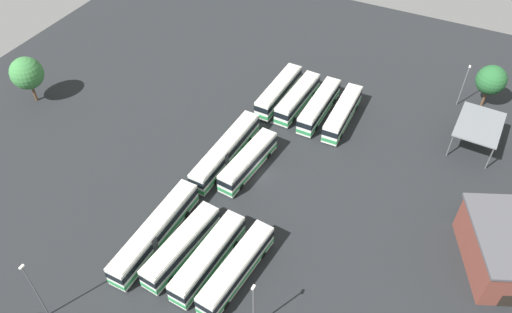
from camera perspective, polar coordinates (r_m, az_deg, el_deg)
The scene contains 18 objects.
ground_plane at distance 71.20m, azimuth 0.47°, elevation -2.04°, with size 113.51×113.51×0.00m, color black.
bus_row0_slot0 at distance 59.18m, azimuth -2.21°, elevation -12.66°, with size 12.99×3.73×3.45m.
bus_row0_slot1 at distance 60.26m, azimuth -5.45°, elevation -11.39°, with size 12.86×3.33×3.45m.
bus_row0_slot2 at distance 61.59m, azimuth -8.50°, elevation -10.07°, with size 12.63×3.73×3.45m.
bus_row0_slot3 at distance 63.42m, azimuth -11.44°, elevation -8.45°, with size 15.87×2.77×3.45m.
bus_row1_slot2 at distance 70.46m, azimuth -0.89°, elevation -0.54°, with size 12.03×3.63×3.45m.
bus_row1_slot3 at distance 72.10m, azimuth -3.48°, elevation 0.63°, with size 15.90×3.04×3.45m.
bus_row2_slot0 at distance 79.68m, azimuth 9.88°, elevation 4.91°, with size 12.43×2.66×3.45m.
bus_row2_slot1 at distance 80.59m, azimuth 7.24°, elevation 5.78°, with size 12.53×2.69×3.45m.
bus_row2_slot2 at distance 81.84m, azimuth 4.79°, elevation 6.67°, with size 12.12×3.10×3.45m.
bus_row2_slot3 at distance 83.15m, azimuth 2.62°, elevation 7.48°, with size 12.81×2.85×3.45m.
depot_building at distance 65.76m, azimuth 25.91°, elevation -9.48°, with size 13.84×11.01×5.80m.
maintenance_shelter at distance 79.94m, azimuth 24.20°, elevation 3.30°, with size 9.15×6.54×4.20m.
lamp_post_mid_lot at distance 58.51m, azimuth -23.97°, elevation -13.76°, with size 0.56×0.28×9.46m.
lamp_post_by_building at distance 87.26m, azimuth 22.66°, elevation 7.67°, with size 0.56×0.28×7.57m.
lamp_post_far_corner at distance 53.58m, azimuth -0.29°, elevation -16.72°, with size 0.56×0.28×8.18m.
tree_northwest at distance 88.44m, azimuth 25.30°, elevation 7.91°, with size 4.75×4.75×7.39m.
tree_north_edge at distance 88.93m, azimuth -24.74°, elevation 8.64°, with size 5.27×5.27×8.04m.
Camera 1 is at (-44.53, -21.49, 51.23)m, focal length 34.98 mm.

